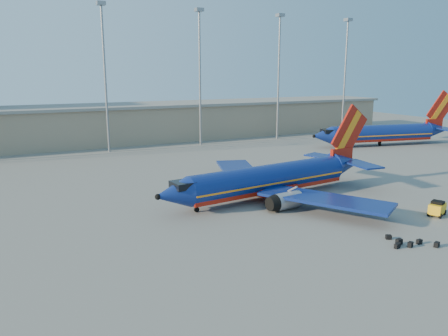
{
  "coord_description": "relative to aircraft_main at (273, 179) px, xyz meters",
  "views": [
    {
      "loc": [
        -22.62,
        -41.67,
        15.75
      ],
      "look_at": [
        0.96,
        5.99,
        4.0
      ],
      "focal_mm": 35.0,
      "sensor_mm": 36.0,
      "label": 1
    }
  ],
  "objects": [
    {
      "name": "terminal_building",
      "position": [
        3.05,
        54.1,
        1.9
      ],
      "size": [
        122.0,
        16.0,
        8.5
      ],
      "color": "gray",
      "rests_on": "ground"
    },
    {
      "name": "light_mast_row",
      "position": [
        -1.95,
        42.1,
        15.14
      ],
      "size": [
        101.6,
        1.6,
        28.65
      ],
      "color": "gray",
      "rests_on": "ground"
    },
    {
      "name": "aircraft_main",
      "position": [
        0.0,
        0.0,
        0.0
      ],
      "size": [
        33.38,
        31.95,
        11.32
      ],
      "rotation": [
        0.0,
        0.0,
        0.12
      ],
      "color": "navy",
      "rests_on": "ground"
    },
    {
      "name": "ground",
      "position": [
        -6.95,
        -3.9,
        -2.42
      ],
      "size": [
        220.0,
        220.0,
        0.0
      ],
      "primitive_type": "plane",
      "color": "slate",
      "rests_on": "ground"
    },
    {
      "name": "aircraft_second",
      "position": [
        43.52,
        23.52,
        0.28
      ],
      "size": [
        34.47,
        14.31,
        11.77
      ],
      "rotation": [
        0.0,
        0.0,
        -0.19
      ],
      "color": "navy",
      "rests_on": "ground"
    },
    {
      "name": "baggage_tug",
      "position": [
        12.47,
        -14.37,
        -1.54
      ],
      "size": [
        2.7,
        2.19,
        1.68
      ],
      "rotation": [
        0.0,
        0.0,
        0.39
      ],
      "color": "yellow",
      "rests_on": "ground"
    },
    {
      "name": "luggage_pile",
      "position": [
        2.59,
        -19.04,
        -2.19
      ],
      "size": [
        4.18,
        3.96,
        0.53
      ],
      "color": "black",
      "rests_on": "ground"
    }
  ]
}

